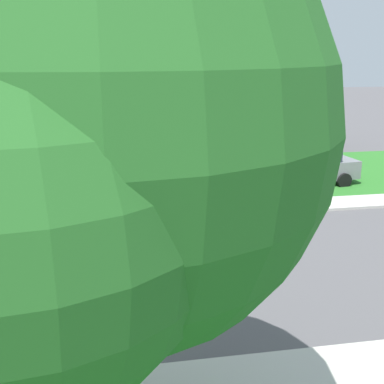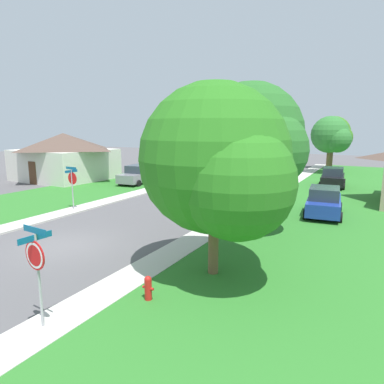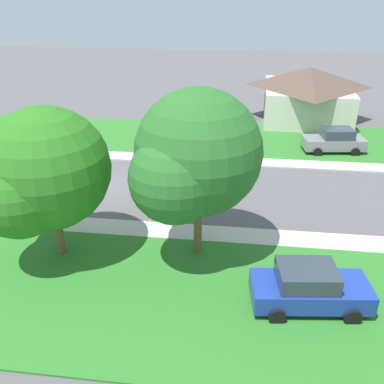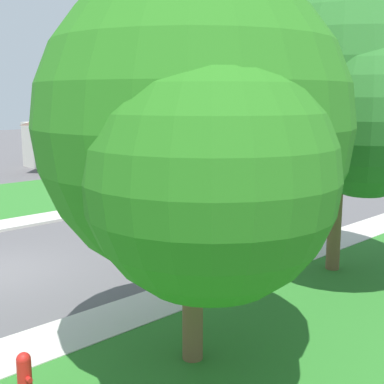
# 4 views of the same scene
# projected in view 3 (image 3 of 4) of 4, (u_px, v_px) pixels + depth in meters

# --- Properties ---
(ground_plane) EXTENTS (120.00, 120.00, 0.00)m
(ground_plane) POSITION_uv_depth(u_px,v_px,m) (102.00, 185.00, 24.88)
(ground_plane) COLOR #565456
(sidewalk_east) EXTENTS (1.40, 56.00, 0.10)m
(sidewalk_east) POSITION_uv_depth(u_px,v_px,m) (317.00, 241.00, 19.37)
(sidewalk_east) COLOR beige
(sidewalk_east) RESTS_ON ground
(lawn_east) EXTENTS (8.00, 56.00, 0.08)m
(lawn_east) POSITION_uv_depth(u_px,v_px,m) (336.00, 311.00, 15.20)
(lawn_east) COLOR #2D7528
(lawn_east) RESTS_ON ground
(sidewalk_west) EXTENTS (1.40, 56.00, 0.10)m
(sidewalk_west) POSITION_uv_depth(u_px,v_px,m) (297.00, 164.00, 27.71)
(sidewalk_west) COLOR beige
(sidewalk_west) RESTS_ON ground
(lawn_west) EXTENTS (8.00, 56.00, 0.08)m
(lawn_west) POSITION_uv_depth(u_px,v_px,m) (290.00, 141.00, 31.88)
(lawn_west) COLOR #2D7528
(lawn_west) RESTS_ON ground
(stop_sign_far_corner) EXTENTS (0.92, 0.92, 2.77)m
(stop_sign_far_corner) POSITION_uv_depth(u_px,v_px,m) (192.00, 134.00, 27.75)
(stop_sign_far_corner) COLOR #9E9EA3
(stop_sign_far_corner) RESTS_ON ground
(car_blue_near_corner) EXTENTS (2.39, 4.47, 1.76)m
(car_blue_near_corner) POSITION_uv_depth(u_px,v_px,m) (309.00, 287.00, 15.11)
(car_blue_near_corner) COLOR #1E389E
(car_blue_near_corner) RESTS_ON ground
(car_grey_far_down_street) EXTENTS (2.45, 4.50, 1.76)m
(car_grey_far_down_street) POSITION_uv_depth(u_px,v_px,m) (334.00, 140.00, 29.54)
(car_grey_far_down_street) COLOR gray
(car_grey_far_down_street) RESTS_ON ground
(tree_sidewalk_mid) EXTENTS (5.47, 5.09, 6.70)m
(tree_sidewalk_mid) POSITION_uv_depth(u_px,v_px,m) (41.00, 175.00, 16.57)
(tree_sidewalk_mid) COLOR brown
(tree_sidewalk_mid) RESTS_ON ground
(tree_sidewalk_near) EXTENTS (5.61, 5.22, 7.40)m
(tree_sidewalk_near) POSITION_uv_depth(u_px,v_px,m) (193.00, 159.00, 16.40)
(tree_sidewalk_near) COLOR brown
(tree_sidewalk_near) RESTS_ON ground
(house_left_setback) EXTENTS (9.27, 8.11, 4.60)m
(house_left_setback) POSITION_uv_depth(u_px,v_px,m) (307.00, 93.00, 36.24)
(house_left_setback) COLOR silver
(house_left_setback) RESTS_ON ground
(fire_hydrant) EXTENTS (0.38, 0.22, 0.83)m
(fire_hydrant) POSITION_uv_depth(u_px,v_px,m) (14.00, 230.00, 19.46)
(fire_hydrant) COLOR red
(fire_hydrant) RESTS_ON ground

